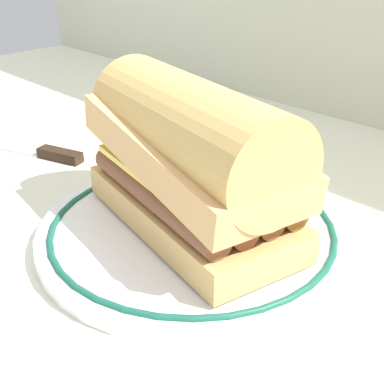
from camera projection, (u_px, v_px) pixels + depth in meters
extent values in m
plane|color=silver|center=(145.00, 249.00, 0.44)|extent=(1.50, 1.50, 0.00)
cylinder|color=white|center=(192.00, 232.00, 0.45)|extent=(0.26, 0.26, 0.01)
torus|color=#195947|center=(192.00, 226.00, 0.45)|extent=(0.24, 0.24, 0.01)
cube|color=tan|center=(192.00, 210.00, 0.44)|extent=(0.22, 0.14, 0.03)
cylinder|color=brown|center=(154.00, 195.00, 0.41)|extent=(0.18, 0.06, 0.02)
cylinder|color=brown|center=(180.00, 188.00, 0.43)|extent=(0.18, 0.06, 0.02)
cylinder|color=brown|center=(204.00, 181.00, 0.44)|extent=(0.18, 0.06, 0.02)
cylinder|color=brown|center=(227.00, 174.00, 0.45)|extent=(0.18, 0.06, 0.02)
cube|color=#EFC64C|center=(192.00, 169.00, 0.43)|extent=(0.18, 0.12, 0.01)
cube|color=tan|center=(192.00, 149.00, 0.42)|extent=(0.22, 0.14, 0.05)
cylinder|color=tan|center=(192.00, 131.00, 0.41)|extent=(0.21, 0.12, 0.08)
cube|color=silver|center=(7.00, 146.00, 0.64)|extent=(0.11, 0.05, 0.01)
cube|color=black|center=(60.00, 155.00, 0.60)|extent=(0.06, 0.03, 0.01)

